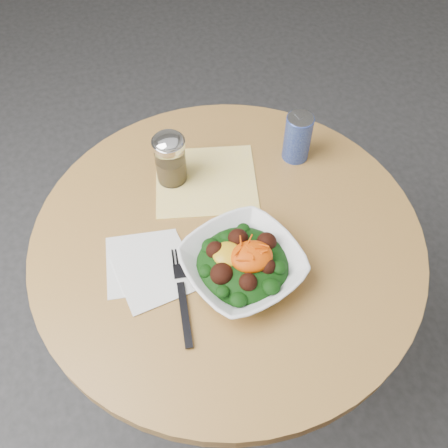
# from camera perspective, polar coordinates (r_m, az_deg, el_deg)

# --- Properties ---
(ground) EXTENTS (6.00, 6.00, 0.00)m
(ground) POSITION_cam_1_polar(r_m,az_deg,el_deg) (1.81, 0.25, -15.04)
(ground) COLOR #2C2C2F
(ground) RESTS_ON ground
(table) EXTENTS (0.90, 0.90, 0.75)m
(table) POSITION_cam_1_polar(r_m,az_deg,el_deg) (1.31, 0.34, -6.17)
(table) COLOR black
(table) RESTS_ON ground
(cloth_napkin) EXTENTS (0.29, 0.27, 0.00)m
(cloth_napkin) POSITION_cam_1_polar(r_m,az_deg,el_deg) (1.24, -2.07, 5.00)
(cloth_napkin) COLOR yellow
(cloth_napkin) RESTS_ON table
(paper_napkins) EXTENTS (0.20, 0.21, 0.00)m
(paper_napkins) POSITION_cam_1_polar(r_m,az_deg,el_deg) (1.10, -8.50, -4.91)
(paper_napkins) COLOR silver
(paper_napkins) RESTS_ON table
(salad_bowl) EXTENTS (0.31, 0.31, 0.09)m
(salad_bowl) POSITION_cam_1_polar(r_m,az_deg,el_deg) (1.06, 2.13, -4.58)
(salad_bowl) COLOR white
(salad_bowl) RESTS_ON table
(fork) EXTENTS (0.05, 0.24, 0.00)m
(fork) POSITION_cam_1_polar(r_m,az_deg,el_deg) (1.06, -4.78, -7.76)
(fork) COLOR black
(fork) RESTS_ON table
(spice_shaker) EXTENTS (0.08, 0.08, 0.14)m
(spice_shaker) POSITION_cam_1_polar(r_m,az_deg,el_deg) (1.20, -6.17, 7.42)
(spice_shaker) COLOR silver
(spice_shaker) RESTS_ON table
(beverage_can) EXTENTS (0.07, 0.07, 0.13)m
(beverage_can) POSITION_cam_1_polar(r_m,az_deg,el_deg) (1.27, 8.41, 9.76)
(beverage_can) COLOR navy
(beverage_can) RESTS_ON table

